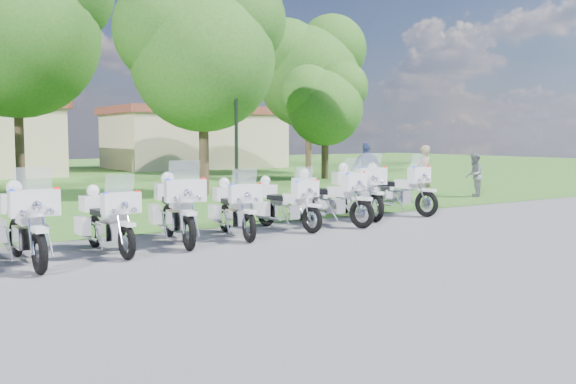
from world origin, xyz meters
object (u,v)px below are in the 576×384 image
motorcycle_3 (176,208)px  motorcycle_4 (234,207)px  motorcycle_5 (284,203)px  bystander_b (474,175)px  motorcycle_2 (107,219)px  bystander_a (423,174)px  motorcycle_6 (328,196)px  motorcycle_7 (356,190)px  motorcycle_1 (24,223)px  lamp_post (236,105)px  bystander_c (367,171)px  motorcycle_8 (394,188)px

motorcycle_3 → motorcycle_4: 1.39m
motorcycle_4 → motorcycle_5: motorcycle_4 is taller
bystander_b → motorcycle_5: bearing=-20.2°
motorcycle_2 → bystander_a: bearing=-167.2°
motorcycle_2 → motorcycle_3: bearing=-170.7°
motorcycle_6 → motorcycle_7: bearing=-168.7°
motorcycle_7 → bystander_a: bearing=-145.0°
motorcycle_1 → motorcycle_7: bearing=-168.6°
motorcycle_2 → motorcycle_6: size_ratio=0.93×
lamp_post → bystander_b: (7.41, -4.04, -2.46)m
lamp_post → motorcycle_1: bearing=-136.7°
bystander_c → motorcycle_5: bearing=58.4°
bystander_a → motorcycle_6: bearing=22.2°
bystander_b → bystander_c: size_ratio=0.80×
motorcycle_2 → motorcycle_6: (5.75, 0.80, 0.06)m
lamp_post → motorcycle_2: bearing=-132.2°
motorcycle_4 → motorcycle_7: size_ratio=0.87×
lamp_post → bystander_b: lamp_post is taller
motorcycle_5 → bystander_b: bearing=-172.8°
motorcycle_6 → bystander_c: bearing=-153.3°
motorcycle_7 → bystander_b: 7.40m
motorcycle_6 → bystander_a: bystander_a is taller
motorcycle_8 → bystander_b: (5.72, 2.08, 0.07)m
motorcycle_2 → motorcycle_3: (1.54, 0.35, 0.09)m
motorcycle_3 → motorcycle_5: (2.89, 0.39, -0.10)m
motorcycle_1 → bystander_a: bystander_a is taller
motorcycle_5 → motorcycle_4: bearing=3.0°
motorcycle_6 → bystander_c: size_ratio=1.24×
motorcycle_5 → bystander_a: bystander_a is taller
motorcycle_2 → lamp_post: 10.68m
bystander_a → bystander_c: bearing=-67.4°
motorcycle_3 → motorcycle_8: size_ratio=1.01×
motorcycle_1 → bystander_a: size_ratio=1.35×
bystander_a → motorcycle_8: bearing=30.1°
motorcycle_2 → motorcycle_8: motorcycle_8 is taller
motorcycle_6 → bystander_b: size_ratio=1.54×
motorcycle_4 → bystander_b: 11.89m
bystander_c → motorcycle_1: bearing=47.2°
motorcycle_8 → bystander_c: (2.09, 3.67, 0.26)m
lamp_post → bystander_a: (4.62, -4.31, -2.31)m
motorcycle_8 → bystander_a: bystander_a is taller
motorcycle_6 → lamp_post: 7.42m
motorcycle_3 → motorcycle_8: (7.10, 1.21, -0.00)m
motorcycle_8 → motorcycle_7: bearing=-11.3°
motorcycle_6 → lamp_post: bearing=-114.8°
motorcycle_8 → motorcycle_2: bearing=-1.4°
motorcycle_5 → bystander_c: bystander_c is taller
motorcycle_6 → motorcycle_8: 3.00m
motorcycle_3 → bystander_b: motorcycle_3 is taller
motorcycle_1 → bystander_c: size_ratio=1.29×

